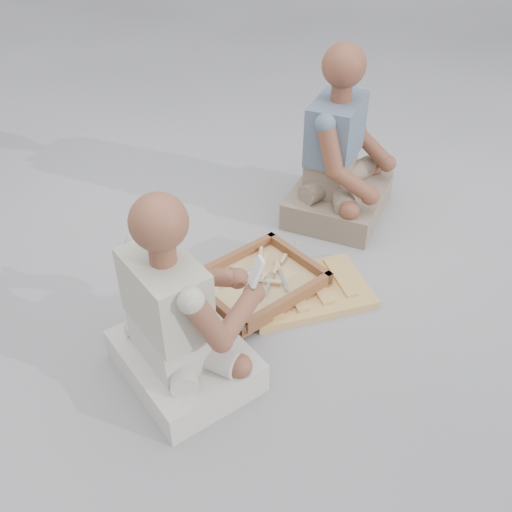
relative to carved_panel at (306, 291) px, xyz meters
name	(u,v)px	position (x,y,z in m)	size (l,w,h in m)	color
ground	(299,326)	(-0.13, -0.18, -0.02)	(60.00, 60.00, 0.00)	#A1A1A6
carved_panel	(306,291)	(0.00, 0.00, 0.00)	(0.58, 0.38, 0.04)	#A57A40
tool_tray	(258,282)	(-0.20, 0.10, 0.04)	(0.65, 0.57, 0.07)	brown
chisel_0	(261,280)	(-0.19, 0.10, 0.05)	(0.19, 0.15, 0.02)	silver
chisel_1	(260,255)	(-0.11, 0.27, 0.06)	(0.12, 0.20, 0.02)	silver
chisel_2	(279,268)	(-0.08, 0.14, 0.06)	(0.06, 0.22, 0.02)	silver
chisel_3	(264,275)	(-0.16, 0.13, 0.05)	(0.22, 0.03, 0.02)	silver
chisel_4	(260,275)	(-0.17, 0.15, 0.05)	(0.18, 0.16, 0.02)	silver
chisel_5	(269,281)	(-0.16, 0.06, 0.07)	(0.20, 0.13, 0.02)	silver
chisel_6	(281,261)	(-0.04, 0.18, 0.06)	(0.18, 0.16, 0.02)	silver
chisel_7	(257,265)	(-0.16, 0.20, 0.06)	(0.20, 0.12, 0.02)	silver
chisel_8	(274,272)	(-0.11, 0.12, 0.07)	(0.16, 0.18, 0.02)	silver
chisel_9	(250,273)	(-0.22, 0.16, 0.06)	(0.22, 0.05, 0.02)	silver
wood_chip_0	(290,277)	(-0.01, 0.14, -0.02)	(0.02, 0.01, 0.00)	tan
wood_chip_1	(286,279)	(-0.04, 0.14, -0.02)	(0.02, 0.01, 0.00)	tan
wood_chip_2	(223,298)	(-0.37, 0.13, -0.02)	(0.02, 0.01, 0.00)	tan
wood_chip_3	(192,267)	(-0.43, 0.40, -0.02)	(0.02, 0.01, 0.00)	tan
wood_chip_4	(252,315)	(-0.29, -0.03, -0.02)	(0.02, 0.01, 0.00)	tan
wood_chip_5	(283,300)	(-0.12, 0.00, -0.02)	(0.02, 0.01, 0.00)	tan
wood_chip_6	(298,243)	(0.15, 0.37, -0.02)	(0.02, 0.01, 0.00)	tan
wood_chip_7	(184,301)	(-0.54, 0.18, -0.02)	(0.02, 0.01, 0.00)	tan
wood_chip_8	(252,244)	(-0.08, 0.46, -0.02)	(0.02, 0.01, 0.00)	tan
wood_chip_9	(283,279)	(-0.05, 0.14, -0.02)	(0.02, 0.01, 0.00)	tan
wood_chip_10	(240,339)	(-0.40, -0.15, -0.02)	(0.02, 0.01, 0.00)	tan
wood_chip_11	(243,334)	(-0.37, -0.13, -0.02)	(0.02, 0.01, 0.00)	tan
wood_chip_12	(327,315)	(0.02, -0.17, -0.02)	(0.02, 0.01, 0.00)	tan
wood_chip_13	(183,296)	(-0.54, 0.22, -0.02)	(0.02, 0.01, 0.00)	tan
craftsman	(179,321)	(-0.67, -0.23, 0.27)	(0.62, 0.62, 0.85)	#B8B5AA
companion	(340,162)	(0.49, 0.57, 0.29)	(0.77, 0.76, 0.94)	gray
mobile_phone	(256,272)	(-0.35, -0.22, 0.40)	(0.06, 0.06, 0.12)	silver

